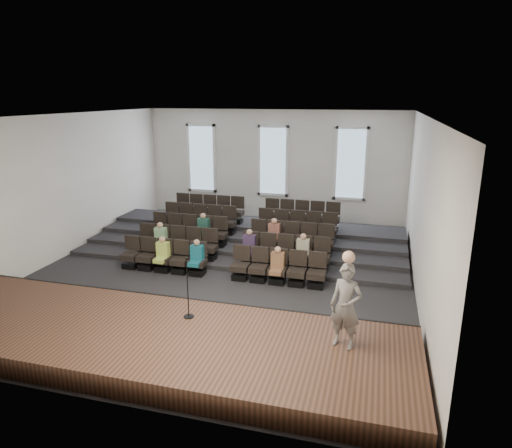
# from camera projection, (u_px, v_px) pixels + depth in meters

# --- Properties ---
(ground) EXTENTS (14.00, 14.00, 0.00)m
(ground) POSITION_uv_depth(u_px,v_px,m) (225.00, 270.00, 15.14)
(ground) COLOR black
(ground) RESTS_ON ground
(ceiling) EXTENTS (12.00, 14.00, 0.02)m
(ceiling) POSITION_uv_depth(u_px,v_px,m) (222.00, 116.00, 13.78)
(ceiling) COLOR white
(ceiling) RESTS_ON ground
(wall_back) EXTENTS (12.00, 0.04, 5.00)m
(wall_back) POSITION_uv_depth(u_px,v_px,m) (273.00, 165.00, 20.98)
(wall_back) COLOR white
(wall_back) RESTS_ON ground
(wall_front) EXTENTS (12.00, 0.04, 5.00)m
(wall_front) POSITION_uv_depth(u_px,v_px,m) (91.00, 280.00, 7.95)
(wall_front) COLOR white
(wall_front) RESTS_ON ground
(wall_left) EXTENTS (0.04, 14.00, 5.00)m
(wall_left) POSITION_uv_depth(u_px,v_px,m) (61.00, 187.00, 15.98)
(wall_left) COLOR white
(wall_left) RESTS_ON ground
(wall_right) EXTENTS (0.04, 14.00, 5.00)m
(wall_right) POSITION_uv_depth(u_px,v_px,m) (424.00, 209.00, 12.95)
(wall_right) COLOR white
(wall_right) RESTS_ON ground
(stage) EXTENTS (11.80, 3.60, 0.50)m
(stage) POSITION_uv_depth(u_px,v_px,m) (151.00, 340.00, 10.34)
(stage) COLOR #513122
(stage) RESTS_ON ground
(stage_lip) EXTENTS (11.80, 0.06, 0.52)m
(stage_lip) POSITION_uv_depth(u_px,v_px,m) (183.00, 307.00, 11.98)
(stage_lip) COLOR black
(stage_lip) RESTS_ON ground
(risers) EXTENTS (11.80, 4.80, 0.60)m
(risers) POSITION_uv_depth(u_px,v_px,m) (251.00, 237.00, 18.04)
(risers) COLOR black
(risers) RESTS_ON ground
(seating_rows) EXTENTS (6.80, 4.70, 1.67)m
(seating_rows) POSITION_uv_depth(u_px,v_px,m) (238.00, 237.00, 16.39)
(seating_rows) COLOR black
(seating_rows) RESTS_ON ground
(windows) EXTENTS (8.44, 0.10, 3.24)m
(windows) POSITION_uv_depth(u_px,v_px,m) (273.00, 161.00, 20.86)
(windows) COLOR white
(windows) RESTS_ON wall_back
(audience) EXTENTS (5.45, 2.64, 1.10)m
(audience) POSITION_uv_depth(u_px,v_px,m) (227.00, 244.00, 15.22)
(audience) COLOR #B7D354
(audience) RESTS_ON seating_rows
(speaker) EXTENTS (0.76, 0.60, 1.83)m
(speaker) POSITION_uv_depth(u_px,v_px,m) (346.00, 306.00, 9.40)
(speaker) COLOR #615E5C
(speaker) RESTS_ON stage
(mic_stand) EXTENTS (0.25, 0.25, 1.52)m
(mic_stand) POSITION_uv_depth(u_px,v_px,m) (188.00, 299.00, 10.77)
(mic_stand) COLOR black
(mic_stand) RESTS_ON stage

